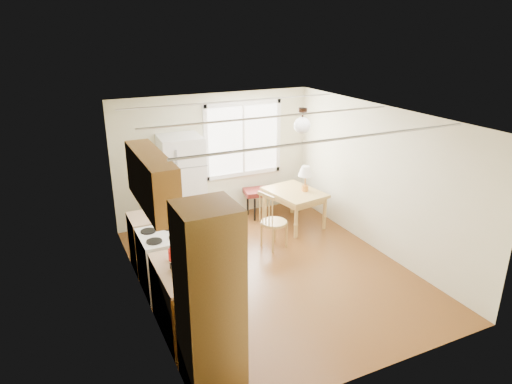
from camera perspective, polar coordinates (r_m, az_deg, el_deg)
room_shell at (r=6.87m, az=2.21°, el=-0.76°), size 4.60×5.60×2.62m
kitchen_run at (r=5.94m, az=-9.93°, el=-8.99°), size 0.65×3.40×2.20m
window_unit at (r=9.17m, az=-1.60°, el=6.60°), size 1.64×0.05×1.51m
pendant_light at (r=7.26m, az=5.80°, el=8.42°), size 0.26×0.26×0.40m
refrigerator at (r=8.57m, az=-9.21°, el=0.93°), size 0.80×0.81×1.83m
bench at (r=9.35m, az=2.21°, el=0.12°), size 1.27×0.65×0.56m
dining_table at (r=8.82m, az=4.83°, el=-0.51°), size 1.01×1.24×0.70m
chair at (r=7.85m, az=1.74°, el=-3.18°), size 0.49×0.48×1.03m
table_lamp at (r=8.70m, az=6.21°, el=2.36°), size 0.29×0.29×0.49m
coffee_maker at (r=5.64m, az=-9.40°, el=-8.47°), size 0.23×0.27×0.35m
kettle at (r=5.91m, az=-10.42°, el=-7.62°), size 0.11×0.11×0.20m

